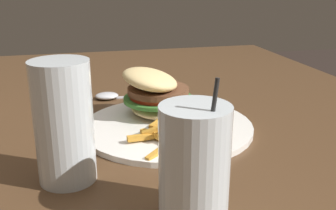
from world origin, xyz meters
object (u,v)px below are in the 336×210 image
(beer_glass, at_px, (65,127))
(juice_glass, at_px, (195,167))
(meal_plate_near, at_px, (162,108))
(spoon, at_px, (111,96))

(beer_glass, height_order, juice_glass, juice_glass)
(meal_plate_near, xyz_separation_m, juice_glass, (-0.30, 0.03, 0.03))
(beer_glass, bearing_deg, meal_plate_near, -44.26)
(spoon, bearing_deg, beer_glass, 78.79)
(meal_plate_near, distance_m, spoon, 0.20)
(juice_glass, bearing_deg, spoon, 6.01)
(beer_glass, bearing_deg, juice_glass, -130.21)
(beer_glass, xyz_separation_m, spoon, (0.36, -0.10, -0.07))
(beer_glass, xyz_separation_m, juice_glass, (-0.12, -0.15, -0.02))
(juice_glass, bearing_deg, beer_glass, 49.79)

